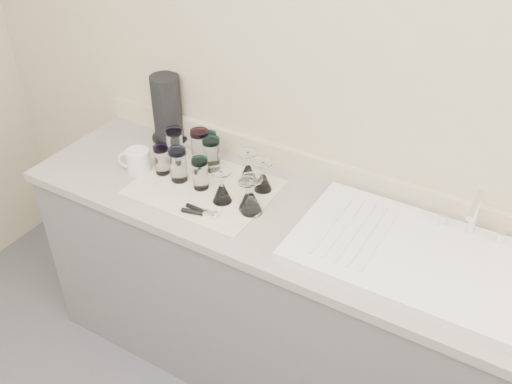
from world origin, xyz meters
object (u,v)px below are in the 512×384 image
Objects in this scene: tumbler_lavender at (200,173)px; goblet_front_right at (247,199)px; sink_unit at (413,255)px; paper_towel_roll at (167,109)px; goblet_back_left at (248,172)px; can_opener at (201,212)px; goblet_extra at (251,200)px; tumbler_blue at (178,164)px; white_mug at (137,161)px; tumbler_extra at (209,146)px; tumbler_magenta at (162,160)px; goblet_back_right at (263,180)px; tumbler_teal at (175,144)px; goblet_front_left at (222,191)px; tumbler_purple at (211,154)px; tumbler_cyan at (200,147)px.

tumbler_lavender is 1.08× the size of goblet_front_right.
sink_unit is 1.26m from paper_towel_roll.
can_opener is (-0.04, -0.28, -0.04)m from goblet_back_left.
sink_unit reaches higher than goblet_extra.
sink_unit is at bearing -8.35° from goblet_back_left.
white_mug is at bearing -171.39° from tumbler_blue.
goblet_back_left reaches higher than can_opener.
tumbler_extra is at bearing 114.67° from tumbler_lavender.
tumbler_lavender is 0.19m from can_opener.
goblet_front_right is (0.34, -0.03, -0.03)m from tumbler_blue.
tumbler_magenta is 0.88× the size of can_opener.
tumbler_blue is 0.28m from goblet_back_left.
goblet_back_left is 0.18m from goblet_front_right.
goblet_back_right is at bearing 18.85° from tumbler_blue.
tumbler_blue is at bearing -47.89° from tumbler_teal.
tumbler_lavender is (-0.87, -0.03, 0.06)m from sink_unit.
tumbler_blue is at bearing -161.15° from goblet_back_right.
tumbler_teal is 0.38m from goblet_front_left.
tumbler_purple is (0.18, 0.01, 0.00)m from tumbler_teal.
paper_towel_roll reaches higher than goblet_back_left.
paper_towel_roll is at bearing 166.17° from tumbler_extra.
tumbler_cyan reaches higher than goblet_back_right.
tumbler_extra is at bearing 164.79° from goblet_back_left.
white_mug is (-0.52, -0.14, -0.00)m from goblet_back_right.
tumbler_blue is (0.09, -0.01, 0.01)m from tumbler_magenta.
tumbler_extra is (-0.96, 0.17, 0.05)m from sink_unit.
tumbler_extra is 0.98× the size of goblet_back_right.
goblet_front_right is 0.53m from white_mug.
tumbler_blue is 1.17× the size of goblet_front_right.
sink_unit reaches higher than tumbler_magenta.
goblet_back_right is (0.33, -0.04, -0.03)m from tumbler_cyan.
goblet_front_left is at bearing -46.03° from tumbler_purple.
tumbler_teal is 0.15m from tumbler_extra.
sink_unit is 5.29× the size of tumbler_cyan.
goblet_back_left is at bearing -0.58° from tumbler_purple.
tumbler_lavender is 0.93× the size of goblet_back_left.
tumbler_purple reaches higher than can_opener.
can_opener is at bearing -101.84° from goblet_front_left.
goblet_extra reaches higher than tumbler_teal.
goblet_front_left is at bearing -24.33° from tumbler_teal.
goblet_extra reaches higher than tumbler_purple.
goblet_back_left is at bearing 84.13° from goblet_front_left.
goblet_back_left is 0.28m from can_opener.
tumbler_cyan reaches higher than can_opener.
goblet_back_right is 0.29m from can_opener.
can_opener is at bearing -144.12° from goblet_extra.
tumbler_magenta is 0.36m from goblet_back_left.
tumbler_cyan is 1.06× the size of tumbler_purple.
tumbler_purple is (-0.91, 0.11, 0.06)m from sink_unit.
goblet_back_left is at bearing 120.22° from goblet_front_right.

